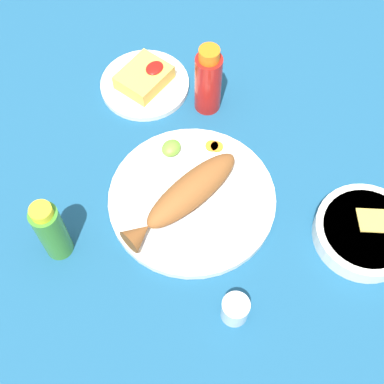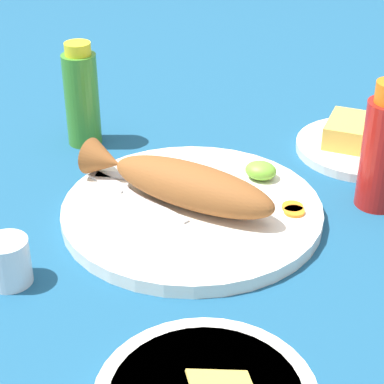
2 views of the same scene
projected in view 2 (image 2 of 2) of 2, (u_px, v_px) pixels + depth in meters
ground_plane at (192, 217)px, 0.92m from camera, size 4.00×4.00×0.00m
main_plate at (192, 211)px, 0.92m from camera, size 0.34×0.34×0.02m
fried_fish at (180, 182)px, 0.91m from camera, size 0.29×0.10×0.06m
fork_near at (130, 193)px, 0.94m from camera, size 0.18×0.08×0.00m
fork_far at (152, 178)px, 0.97m from camera, size 0.18×0.06×0.00m
carrot_slice_near at (294, 211)px, 0.89m from camera, size 0.03×0.03×0.00m
carrot_slice_mid at (293, 207)px, 0.90m from camera, size 0.03×0.03×0.00m
lime_wedge_main at (261, 170)px, 0.97m from camera, size 0.04×0.04×0.02m
hot_sauce_bottle_red at (384, 150)px, 0.91m from camera, size 0.06×0.06×0.18m
hot_sauce_bottle_green at (82, 97)px, 1.07m from camera, size 0.05×0.05×0.16m
salt_cup at (9, 264)px, 0.79m from camera, size 0.05×0.05×0.06m
side_plate_fries at (363, 148)px, 1.08m from camera, size 0.21×0.21×0.01m
fries_pile at (365, 133)px, 1.07m from camera, size 0.11×0.09×0.04m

